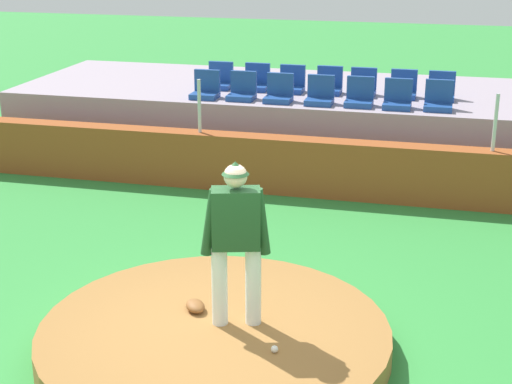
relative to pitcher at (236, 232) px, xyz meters
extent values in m
plane|color=#318A3A|center=(-0.21, -0.15, -1.33)|extent=(60.00, 60.00, 0.00)
cylinder|color=olive|center=(-0.21, -0.15, -1.19)|extent=(3.76, 3.76, 0.28)
cylinder|color=white|center=(-0.17, -0.05, -0.61)|extent=(0.17, 0.17, 0.88)
cylinder|color=white|center=(0.17, 0.05, -0.61)|extent=(0.17, 0.17, 0.88)
cube|color=#1E4723|center=(0.00, 0.00, 0.15)|extent=(0.55, 0.39, 0.64)
cylinder|color=#1E4723|center=(-0.25, -0.07, 0.11)|extent=(0.24, 0.17, 0.72)
cylinder|color=#1E4723|center=(0.25, 0.07, 0.11)|extent=(0.22, 0.16, 0.72)
sphere|color=beige|center=(0.00, 0.00, 0.61)|extent=(0.24, 0.24, 0.24)
cone|color=#1E4723|center=(0.00, 0.00, 0.69)|extent=(0.35, 0.35, 0.13)
sphere|color=white|center=(0.53, -0.50, -1.01)|extent=(0.07, 0.07, 0.07)
ellipsoid|color=brown|center=(-0.52, 0.16, -0.99)|extent=(0.33, 0.36, 0.11)
cube|color=#984921|center=(-0.21, 5.14, -0.85)|extent=(13.38, 0.40, 0.96)
cylinder|color=silver|center=(-2.05, 5.14, 0.09)|extent=(0.06, 0.06, 0.91)
cylinder|color=silver|center=(2.76, 5.14, 0.09)|extent=(0.06, 0.06, 0.91)
cube|color=#9B8C9A|center=(-0.21, 7.77, -0.68)|extent=(12.16, 3.82, 1.29)
cube|color=#1D4590|center=(-2.32, 6.30, 0.02)|extent=(0.48, 0.44, 0.10)
cube|color=#1D4590|center=(-2.32, 6.48, 0.27)|extent=(0.48, 0.08, 0.40)
cube|color=#1D4590|center=(-1.63, 6.33, 0.02)|extent=(0.48, 0.44, 0.10)
cube|color=#1D4590|center=(-1.63, 6.51, 0.27)|extent=(0.48, 0.08, 0.40)
cube|color=#1D4590|center=(-0.94, 6.30, 0.02)|extent=(0.48, 0.44, 0.10)
cube|color=#1D4590|center=(-0.94, 6.48, 0.27)|extent=(0.48, 0.08, 0.40)
cube|color=#1D4590|center=(-0.19, 6.29, 0.02)|extent=(0.48, 0.44, 0.10)
cube|color=#1D4590|center=(-0.19, 6.47, 0.27)|extent=(0.48, 0.08, 0.40)
cube|color=#1D4590|center=(0.51, 6.31, 0.02)|extent=(0.48, 0.44, 0.10)
cube|color=#1D4590|center=(0.51, 6.49, 0.27)|extent=(0.48, 0.08, 0.40)
cube|color=#1D4590|center=(1.17, 6.29, 0.02)|extent=(0.48, 0.44, 0.10)
cube|color=#1D4590|center=(1.17, 6.47, 0.27)|extent=(0.48, 0.08, 0.40)
cube|color=#1D4590|center=(1.87, 6.34, 0.02)|extent=(0.48, 0.44, 0.10)
cube|color=#1D4590|center=(1.87, 6.52, 0.27)|extent=(0.48, 0.08, 0.40)
cube|color=#1D4590|center=(-2.32, 7.21, 0.02)|extent=(0.48, 0.44, 0.10)
cube|color=#1D4590|center=(-2.32, 7.39, 0.27)|extent=(0.48, 0.08, 0.40)
cube|color=#1D4590|center=(-1.59, 7.23, 0.02)|extent=(0.48, 0.44, 0.10)
cube|color=#1D4590|center=(-1.59, 7.41, 0.27)|extent=(0.48, 0.08, 0.40)
cube|color=#1D4590|center=(-0.89, 7.19, 0.02)|extent=(0.48, 0.44, 0.10)
cube|color=#1D4590|center=(-0.89, 7.37, 0.27)|extent=(0.48, 0.08, 0.40)
cube|color=#1D4590|center=(-0.18, 7.23, 0.02)|extent=(0.48, 0.44, 0.10)
cube|color=#1D4590|center=(-0.18, 7.41, 0.27)|extent=(0.48, 0.08, 0.40)
cube|color=#1D4590|center=(0.46, 7.21, 0.02)|extent=(0.48, 0.44, 0.10)
cube|color=#1D4590|center=(0.46, 7.39, 0.27)|extent=(0.48, 0.08, 0.40)
cube|color=#1D4590|center=(1.21, 7.20, 0.02)|extent=(0.48, 0.44, 0.10)
cube|color=#1D4590|center=(1.21, 7.38, 0.27)|extent=(0.48, 0.08, 0.40)
cube|color=#1D4590|center=(1.89, 7.19, 0.02)|extent=(0.48, 0.44, 0.10)
cube|color=#1D4590|center=(1.89, 7.37, 0.27)|extent=(0.48, 0.08, 0.40)
camera|label=1|loc=(2.00, -7.21, 3.01)|focal=54.87mm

